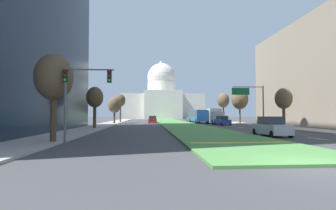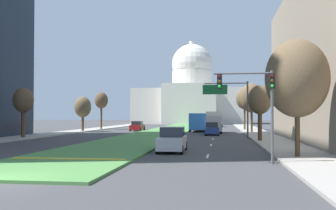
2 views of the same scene
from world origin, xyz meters
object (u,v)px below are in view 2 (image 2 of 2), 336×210
at_px(capitol_building, 192,97).
at_px(street_tree_right_far, 251,98).
at_px(street_tree_left_distant, 101,101).
at_px(sedan_far_horizon, 203,125).
at_px(sedan_distant, 137,126).
at_px(sedan_midblock, 212,129).
at_px(box_truck_delivery, 214,122).
at_px(street_tree_left_far, 83,107).
at_px(street_tree_right_near, 297,79).
at_px(traffic_light_near_right, 256,96).
at_px(street_tree_right_distant, 245,99).
at_px(street_tree_right_mid, 260,101).
at_px(overhead_guide_sign, 231,98).
at_px(sedan_lead_stopped, 172,140).
at_px(city_bus, 199,121).
at_px(sedan_very_far, 218,123).

xyz_separation_m(capitol_building, street_tree_right_far, (13.45, -62.05, -3.15)).
height_order(street_tree_left_distant, sedan_far_horizon, street_tree_left_distant).
bearing_deg(sedan_distant, sedan_midblock, -43.43).
xyz_separation_m(street_tree_left_distant, box_truck_delivery, (20.68, -10.19, -3.59)).
bearing_deg(street_tree_left_far, box_truck_delivery, -3.93).
bearing_deg(capitol_building, sedan_midblock, -83.66).
distance_m(street_tree_right_near, street_tree_left_distant, 51.33).
xyz_separation_m(traffic_light_near_right, street_tree_right_near, (2.76, 3.09, 1.20)).
bearing_deg(street_tree_right_distant, street_tree_left_far, -159.10).
height_order(street_tree_right_mid, sedan_midblock, street_tree_right_mid).
distance_m(sedan_distant, sedan_far_horizon, 14.25).
relative_size(street_tree_right_far, box_truck_delivery, 1.16).
relative_size(overhead_guide_sign, sedan_midblock, 1.43).
height_order(capitol_building, street_tree_left_distant, capitol_building).
height_order(street_tree_left_far, sedan_lead_stopped, street_tree_left_far).
height_order(street_tree_right_near, street_tree_right_far, street_tree_right_near).
height_order(capitol_building, city_bus, capitol_building).
bearing_deg(sedan_midblock, traffic_light_near_right, -84.06).
bearing_deg(city_bus, sedan_midblock, -78.79).
height_order(capitol_building, sedan_very_far, capitol_building).
bearing_deg(street_tree_right_distant, street_tree_left_distant, -177.18).
relative_size(street_tree_right_distant, sedan_midblock, 1.64).
xyz_separation_m(sedan_very_far, box_truck_delivery, (-0.48, -29.66, 0.86)).
xyz_separation_m(street_tree_right_distant, sedan_lead_stopped, (-7.78, -41.94, -4.68)).
height_order(traffic_light_near_right, street_tree_right_near, street_tree_right_near).
relative_size(overhead_guide_sign, street_tree_right_far, 0.87).
distance_m(street_tree_right_near, sedan_midblock, 28.43).
distance_m(traffic_light_near_right, street_tree_right_far, 37.50).
height_order(street_tree_right_near, sedan_very_far, street_tree_right_near).
height_order(sedan_midblock, sedan_far_horizon, sedan_midblock).
distance_m(overhead_guide_sign, city_bus, 20.62).
bearing_deg(street_tree_left_far, street_tree_right_distant, 20.90).
relative_size(capitol_building, street_tree_right_mid, 6.08).
xyz_separation_m(capitol_building, overhead_guide_sign, (10.02, -76.92, -3.74)).
relative_size(overhead_guide_sign, sedan_lead_stopped, 1.46).
height_order(overhead_guide_sign, street_tree_right_distant, street_tree_right_distant).
relative_size(street_tree_left_far, sedan_midblock, 1.24).
height_order(street_tree_right_distant, sedan_midblock, street_tree_right_distant).
height_order(overhead_guide_sign, sedan_lead_stopped, overhead_guide_sign).
bearing_deg(overhead_guide_sign, city_bus, 103.33).
bearing_deg(street_tree_left_distant, sedan_far_horizon, 15.42).
distance_m(street_tree_left_distant, city_bus, 19.06).
xyz_separation_m(traffic_light_near_right, street_tree_right_distant, (2.26, 48.38, 1.73)).
xyz_separation_m(street_tree_right_mid, box_truck_delivery, (-4.91, 18.90, -2.47)).
distance_m(overhead_guide_sign, street_tree_left_distant, 33.57).
relative_size(street_tree_right_near, sedan_distant, 1.77).
height_order(capitol_building, sedan_distant, capitol_building).
bearing_deg(capitol_building, city_bus, -84.69).
distance_m(street_tree_left_far, sedan_distant, 9.66).
height_order(street_tree_right_far, sedan_very_far, street_tree_right_far).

